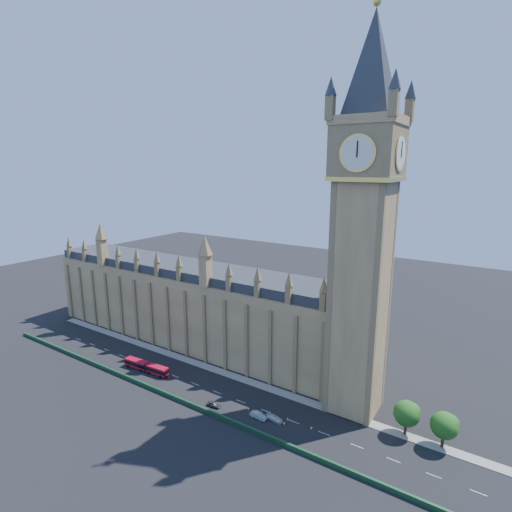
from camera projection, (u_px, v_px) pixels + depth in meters
The scene contains 15 objects.
ground at pixel (206, 388), 112.81m from camera, with size 400.00×400.00×0.00m, color black.
palace_westminster at pixel (191, 304), 141.06m from camera, with size 120.00×20.00×28.00m.
elizabeth_tower at pixel (365, 196), 92.05m from camera, with size 20.59×20.59×105.00m.
bridge_parapet at pixel (184, 401), 105.32m from camera, with size 160.00×0.60×1.20m, color #1E4C2D.
kerb_north at pixel (226, 374), 120.56m from camera, with size 160.00×3.00×0.16m, color gray.
tree_east_near at pixel (408, 413), 92.03m from camera, with size 6.00×6.00×8.50m.
tree_east_far at pixel (446, 425), 87.77m from camera, with size 6.00×6.00×8.50m.
red_bus at pixel (146, 367), 121.84m from camera, with size 16.26×3.51×2.74m.
car_grey at pixel (214, 404), 103.95m from camera, with size 1.53×3.80×1.29m, color #3D3E44.
car_silver at pixel (259, 415), 99.20m from camera, with size 1.57×4.49×1.48m, color #A9ABB1.
car_white at pixel (275, 418), 98.21m from camera, with size 1.78×4.37×1.27m, color silver.
cone_a at pixel (248, 409), 102.44m from camera, with size 0.61×0.61×0.76m.
cone_b at pixel (287, 419), 98.32m from camera, with size 0.45×0.45×0.68m.
cone_c at pixel (284, 423), 96.64m from camera, with size 0.51×0.51×0.80m.
cone_d at pixel (311, 428), 94.90m from camera, with size 0.60×0.60×0.79m.
Camera 1 is at (67.44, -77.63, 61.26)m, focal length 28.00 mm.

